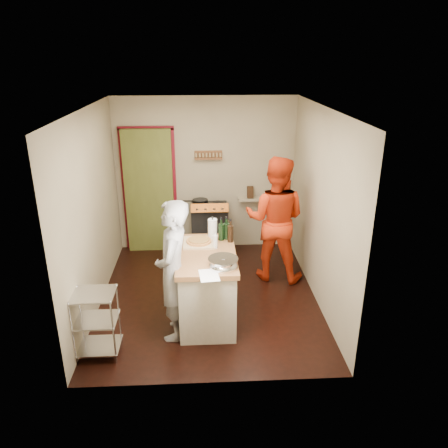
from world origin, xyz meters
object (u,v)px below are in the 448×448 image
Objects in this scene: stove at (210,229)px; wire_shelving at (96,321)px; island at (207,284)px; person_stripe at (173,271)px; person_red at (275,219)px.

wire_shelving is at bearing -116.85° from stove.
stove is at bearing 63.15° from wire_shelving.
island is (1.26, 0.67, 0.05)m from wire_shelving.
stove is at bearing 174.72° from person_stripe.
person_red is at bearing 46.50° from island.
person_red is (0.95, -0.87, 0.49)m from stove.
wire_shelving is 0.43× the size of person_red.
island is 0.73× the size of person_red.
wire_shelving is 0.46× the size of person_stripe.
island is (-0.07, -1.95, 0.04)m from stove.
person_red reaches higher than island.
wire_shelving is at bearing -61.84° from person_stripe.
person_red is at bearing -42.46° from stove.
stove is 1.95m from island.
stove reaches higher than wire_shelving.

